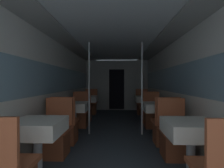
{
  "coord_description": "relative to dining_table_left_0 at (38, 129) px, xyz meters",
  "views": [
    {
      "loc": [
        0.06,
        -1.45,
        1.2
      ],
      "look_at": [
        -0.1,
        3.14,
        1.14
      ],
      "focal_mm": 28.0,
      "sensor_mm": 36.0,
      "label": 1
    }
  ],
  "objects": [
    {
      "name": "support_pole_left_1",
      "position": [
        0.35,
        1.83,
        0.45
      ],
      "size": [
        0.04,
        0.04,
        2.11
      ],
      "color": "silver",
      "rests_on": "ground_plane"
    },
    {
      "name": "chair_right_far_0",
      "position": [
        1.92,
        0.63,
        -0.32
      ],
      "size": [
        0.46,
        0.46,
        0.92
      ],
      "rotation": [
        0.0,
        0.0,
        3.14
      ],
      "color": "brown",
      "rests_on": "ground_plane"
    },
    {
      "name": "dining_table_right_0",
      "position": [
        1.92,
        0.0,
        0.0
      ],
      "size": [
        0.63,
        0.63,
        0.72
      ],
      "color": "#4C4C51",
      "rests_on": "ground_plane"
    },
    {
      "name": "support_pole_right_1",
      "position": [
        1.56,
        1.83,
        0.45
      ],
      "size": [
        0.04,
        0.04,
        2.11
      ],
      "color": "silver",
      "rests_on": "ground_plane"
    },
    {
      "name": "chair_right_far_1",
      "position": [
        1.92,
        2.46,
        -0.32
      ],
      "size": [
        0.46,
        0.46,
        0.92
      ],
      "rotation": [
        0.0,
        0.0,
        3.14
      ],
      "color": "brown",
      "rests_on": "ground_plane"
    },
    {
      "name": "chair_left_near_1",
      "position": [
        0.0,
        1.2,
        -0.32
      ],
      "size": [
        0.46,
        0.46,
        0.92
      ],
      "color": "brown",
      "rests_on": "ground_plane"
    },
    {
      "name": "chair_right_far_2",
      "position": [
        1.92,
        4.29,
        -0.32
      ],
      "size": [
        0.46,
        0.46,
        0.92
      ],
      "rotation": [
        0.0,
        0.0,
        3.14
      ],
      "color": "brown",
      "rests_on": "ground_plane"
    },
    {
      "name": "dining_table_left_1",
      "position": [
        0.0,
        1.83,
        0.0
      ],
      "size": [
        0.63,
        0.63,
        0.72
      ],
      "color": "#4C4C51",
      "rests_on": "ground_plane"
    },
    {
      "name": "dining_table_left_2",
      "position": [
        0.0,
        3.65,
        0.0
      ],
      "size": [
        0.63,
        0.63,
        0.72
      ],
      "color": "#4C4C51",
      "rests_on": "ground_plane"
    },
    {
      "name": "ceiling_panel",
      "position": [
        0.96,
        2.09,
        1.55
      ],
      "size": [
        2.7,
        8.41,
        0.07
      ],
      "color": "silver",
      "rests_on": "wall_left"
    },
    {
      "name": "chair_left_far_0",
      "position": [
        0.0,
        0.63,
        -0.32
      ],
      "size": [
        0.46,
        0.46,
        0.92
      ],
      "rotation": [
        0.0,
        0.0,
        3.14
      ],
      "color": "brown",
      "rests_on": "ground_plane"
    },
    {
      "name": "chair_left_far_1",
      "position": [
        0.0,
        2.46,
        -0.32
      ],
      "size": [
        0.46,
        0.46,
        0.92
      ],
      "rotation": [
        0.0,
        0.0,
        3.14
      ],
      "color": "brown",
      "rests_on": "ground_plane"
    },
    {
      "name": "chair_right_near_2",
      "position": [
        1.92,
        3.02,
        -0.32
      ],
      "size": [
        0.46,
        0.46,
        0.92
      ],
      "color": "brown",
      "rests_on": "ground_plane"
    },
    {
      "name": "chair_right_near_1",
      "position": [
        1.92,
        1.2,
        -0.32
      ],
      "size": [
        0.46,
        0.46,
        0.92
      ],
      "color": "brown",
      "rests_on": "ground_plane"
    },
    {
      "name": "bulkhead_far",
      "position": [
        0.96,
        5.29,
        0.45
      ],
      "size": [
        2.65,
        0.09,
        2.11
      ],
      "color": "#A8A8A3",
      "rests_on": "ground_plane"
    },
    {
      "name": "chair_left_far_2",
      "position": [
        0.0,
        4.29,
        -0.32
      ],
      "size": [
        0.46,
        0.46,
        0.92
      ],
      "rotation": [
        0.0,
        0.0,
        3.14
      ],
      "color": "brown",
      "rests_on": "ground_plane"
    },
    {
      "name": "chair_left_near_2",
      "position": [
        0.0,
        3.02,
        -0.32
      ],
      "size": [
        0.46,
        0.46,
        0.92
      ],
      "color": "brown",
      "rests_on": "ground_plane"
    },
    {
      "name": "dining_table_left_0",
      "position": [
        0.0,
        0.0,
        0.0
      ],
      "size": [
        0.63,
        0.63,
        0.72
      ],
      "color": "#4C4C51",
      "rests_on": "ground_plane"
    },
    {
      "name": "wall_right",
      "position": [
        2.31,
        2.09,
        0.48
      ],
      "size": [
        0.05,
        8.41,
        2.11
      ],
      "color": "silver",
      "rests_on": "ground_plane"
    },
    {
      "name": "dining_table_right_1",
      "position": [
        1.92,
        1.83,
        0.0
      ],
      "size": [
        0.63,
        0.63,
        0.72
      ],
      "color": "#4C4C51",
      "rests_on": "ground_plane"
    },
    {
      "name": "dining_table_right_2",
      "position": [
        1.92,
        3.65,
        0.0
      ],
      "size": [
        0.63,
        0.63,
        0.72
      ],
      "color": "#4C4C51",
      "rests_on": "ground_plane"
    },
    {
      "name": "wall_left",
      "position": [
        -0.39,
        2.09,
        0.48
      ],
      "size": [
        0.05,
        8.41,
        2.11
      ],
      "color": "silver",
      "rests_on": "ground_plane"
    }
  ]
}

